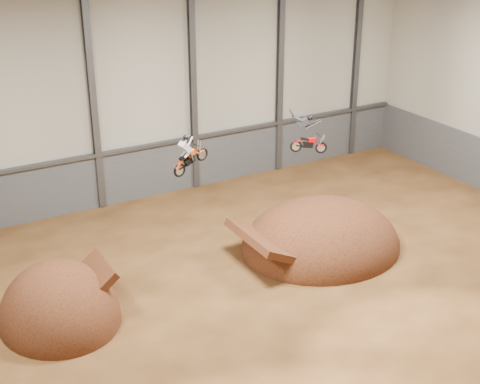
# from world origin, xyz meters

# --- Properties ---
(floor) EXTENTS (40.00, 40.00, 0.00)m
(floor) POSITION_xyz_m (0.00, 0.00, 0.00)
(floor) COLOR #462912
(floor) RESTS_ON ground
(back_wall) EXTENTS (40.00, 0.10, 14.00)m
(back_wall) POSITION_xyz_m (0.00, 15.00, 7.00)
(back_wall) COLOR #B5B1A0
(back_wall) RESTS_ON ground
(ceiling) EXTENTS (40.00, 40.00, 0.00)m
(ceiling) POSITION_xyz_m (0.00, 0.00, 14.00)
(ceiling) COLOR black
(ceiling) RESTS_ON back_wall
(lower_band_back) EXTENTS (39.80, 0.18, 3.50)m
(lower_band_back) POSITION_xyz_m (0.00, 14.90, 1.75)
(lower_band_back) COLOR #4F5156
(lower_band_back) RESTS_ON ground
(steel_rail) EXTENTS (39.80, 0.35, 0.20)m
(steel_rail) POSITION_xyz_m (0.00, 14.75, 3.55)
(steel_rail) COLOR #47494F
(steel_rail) RESTS_ON lower_band_back
(steel_column_2) EXTENTS (0.40, 0.36, 13.90)m
(steel_column_2) POSITION_xyz_m (-3.33, 14.80, 7.00)
(steel_column_2) COLOR #47494F
(steel_column_2) RESTS_ON ground
(steel_column_3) EXTENTS (0.40, 0.36, 13.90)m
(steel_column_3) POSITION_xyz_m (3.33, 14.80, 7.00)
(steel_column_3) COLOR #47494F
(steel_column_3) RESTS_ON ground
(steel_column_4) EXTENTS (0.40, 0.36, 13.90)m
(steel_column_4) POSITION_xyz_m (10.00, 14.80, 7.00)
(steel_column_4) COLOR #47494F
(steel_column_4) RESTS_ON ground
(steel_column_5) EXTENTS (0.40, 0.36, 13.90)m
(steel_column_5) POSITION_xyz_m (16.67, 14.80, 7.00)
(steel_column_5) COLOR #47494F
(steel_column_5) RESTS_ON ground
(takeoff_ramp) EXTENTS (5.52, 6.37, 5.52)m
(takeoff_ramp) POSITION_xyz_m (-9.23, 3.61, 0.00)
(takeoff_ramp) COLOR #37190D
(takeoff_ramp) RESTS_ON ground
(landing_ramp) EXTENTS (9.27, 8.20, 5.35)m
(landing_ramp) POSITION_xyz_m (5.53, 3.37, 0.00)
(landing_ramp) COLOR #37190D
(landing_ramp) RESTS_ON ground
(fmx_rider_a) EXTENTS (2.71, 1.36, 2.47)m
(fmx_rider_a) POSITION_xyz_m (-2.30, 3.36, 7.31)
(fmx_rider_a) COLOR #E7440B
(fmx_rider_b) EXTENTS (3.08, 1.79, 2.65)m
(fmx_rider_b) POSITION_xyz_m (5.28, 4.65, 6.51)
(fmx_rider_b) COLOR #BE050C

